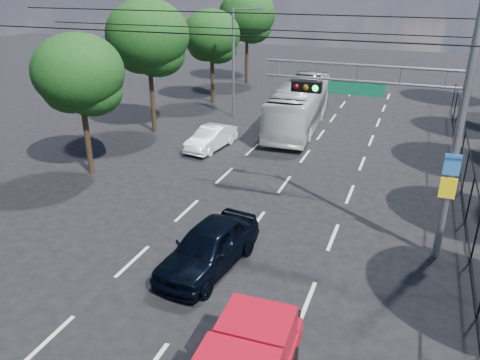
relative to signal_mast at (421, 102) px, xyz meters
The scene contains 12 objects.
lane_markings 9.56m from the signal_mast, 131.33° to the left, with size 6.12×38.00×0.01m.
signal_mast is the anchor object (origin of this frame).
streetlight_left 18.24m from the signal_mast, 129.66° to the left, with size 2.09×0.22×7.08m.
utility_wires 5.71m from the signal_mast, behind, with size 22.00×5.04×0.74m.
fence_right 6.37m from the signal_mast, 61.03° to the left, with size 0.06×34.03×2.00m.
tree_left_b 14.62m from the signal_mast, behind, with size 4.08×4.08×6.63m.
tree_left_c 17.57m from the signal_mast, 149.06° to the left, with size 4.80×4.80×7.80m.
tree_left_d 22.48m from the signal_mast, 130.73° to the left, with size 4.20×4.20×6.83m.
tree_left_e 29.12m from the signal_mast, 120.71° to the left, with size 4.92×4.92×7.99m.
navy_hatchback 8.02m from the signal_mast, 149.60° to the right, with size 1.80×4.48×1.53m, color black.
white_bus 15.22m from the signal_mast, 118.00° to the left, with size 2.41×10.30×2.87m, color silver.
white_van 13.60m from the signal_mast, 144.98° to the left, with size 1.32×3.78×1.25m, color silver.
Camera 1 is at (5.15, -7.17, 8.72)m, focal length 35.00 mm.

